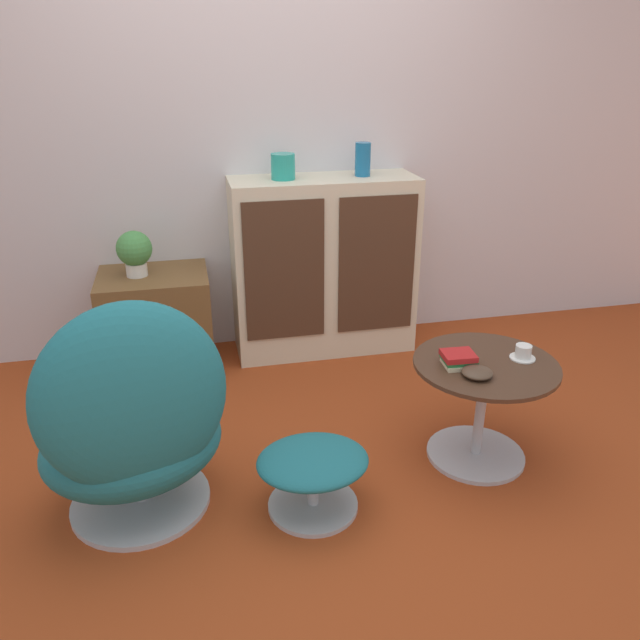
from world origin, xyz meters
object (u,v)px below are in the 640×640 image
bowl (477,372)px  vase_inner_left (363,159)px  vase_leftmost (283,167)px  teacup (523,353)px  egg_chair (133,423)px  tv_console (157,321)px  potted_plant (134,251)px  sideboard (324,266)px  coffee_table (482,399)px  book_stack (459,359)px  ottoman (313,468)px

bowl → vase_inner_left: bearing=94.3°
vase_leftmost → teacup: bearing=-57.2°
vase_inner_left → egg_chair: bearing=-133.3°
tv_console → egg_chair: egg_chair is taller
egg_chair → vase_inner_left: 1.95m
vase_inner_left → potted_plant: (-1.27, -0.05, -0.43)m
bowl → vase_leftmost: bearing=112.0°
sideboard → coffee_table: 1.34m
tv_console → sideboard: bearing=2.5°
tv_console → vase_inner_left: size_ratio=3.26×
sideboard → bowl: sideboard is taller
tv_console → potted_plant: bearing=179.5°
potted_plant → bowl: size_ratio=1.97×
tv_console → teacup: 1.98m
vase_inner_left → bowl: vase_inner_left is taller
teacup → book_stack: 0.29m
vase_leftmost → book_stack: bearing=-67.6°
vase_inner_left → bowl: bearing=-85.7°
sideboard → book_stack: size_ratio=7.17×
vase_leftmost → tv_console: bearing=-176.4°
tv_console → coffee_table: tv_console is taller
ottoman → book_stack: size_ratio=3.00×
egg_chair → potted_plant: 1.30m
tv_console → bowl: 1.86m
tv_console → vase_inner_left: bearing=2.2°
teacup → book_stack: bearing=179.7°
book_stack → bowl: book_stack is taller
vase_inner_left → book_stack: bearing=-86.8°
ottoman → teacup: size_ratio=4.06×
egg_chair → teacup: bearing=2.3°
potted_plant → book_stack: potted_plant is taller
egg_chair → coffee_table: bearing=2.5°
potted_plant → sideboard: bearing=2.3°
teacup → book_stack: (-0.29, 0.00, 0.00)m
sideboard → book_stack: 1.28m
book_stack → tv_console: bearing=136.3°
tv_console → coffee_table: bearing=-41.1°
ottoman → bowl: bearing=6.0°
egg_chair → bowl: bearing=-1.7°
sideboard → coffee_table: sideboard is taller
tv_console → egg_chair: 1.28m
sideboard → teacup: size_ratio=9.72×
egg_chair → teacup: (1.61, 0.06, 0.08)m
vase_leftmost → potted_plant: bearing=-176.8°
coffee_table → potted_plant: (-1.46, 1.21, 0.40)m
vase_leftmost → teacup: size_ratio=1.27×
coffee_table → vase_leftmost: bearing=117.1°
sideboard → egg_chair: size_ratio=1.14×
coffee_table → book_stack: 0.24m
sideboard → book_stack: sideboard is taller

